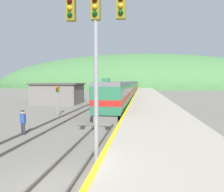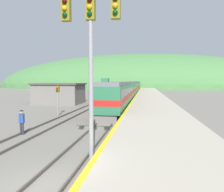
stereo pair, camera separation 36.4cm
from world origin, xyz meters
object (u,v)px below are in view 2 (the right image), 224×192
(signal_mast_main, at_px, (91,36))
(carriage_fourth, at_px, (137,85))
(carriage_second, at_px, (129,89))
(carriage_third, at_px, (134,87))
(signal_post_siding, at_px, (58,94))
(track_worker, at_px, (22,121))
(express_train_lead_car, at_px, (118,95))

(signal_mast_main, bearing_deg, carriage_fourth, 90.88)
(carriage_second, bearing_deg, carriage_third, 90.00)
(carriage_fourth, xyz_separation_m, signal_post_siding, (-6.23, -70.60, 0.38))
(carriage_second, distance_m, track_worker, 36.33)
(express_train_lead_car, relative_size, carriage_fourth, 0.97)
(signal_mast_main, height_order, signal_post_siding, signal_mast_main)
(express_train_lead_car, relative_size, carriage_second, 0.97)
(express_train_lead_car, distance_m, carriage_third, 43.30)
(carriage_second, distance_m, signal_mast_main, 41.65)
(express_train_lead_car, distance_m, carriage_fourth, 65.01)
(carriage_third, bearing_deg, express_train_lead_car, -90.00)
(carriage_fourth, bearing_deg, signal_mast_main, -89.12)
(express_train_lead_car, height_order, track_worker, express_train_lead_car)
(carriage_fourth, height_order, signal_post_siding, carriage_fourth)
(carriage_second, xyz_separation_m, signal_post_siding, (-6.23, -27.18, 0.38))
(track_worker, bearing_deg, signal_mast_main, -39.52)
(carriage_second, distance_m, carriage_fourth, 43.43)
(express_train_lead_car, height_order, signal_post_siding, express_train_lead_car)
(carriage_fourth, xyz_separation_m, track_worker, (-5.43, -79.34, -1.07))
(express_train_lead_car, xyz_separation_m, signal_mast_main, (1.30, -19.87, 3.84))
(carriage_second, bearing_deg, carriage_fourth, 90.00)
(signal_post_siding, height_order, track_worker, signal_post_siding)
(carriage_fourth, bearing_deg, signal_post_siding, -95.04)
(carriage_fourth, xyz_separation_m, signal_mast_main, (1.30, -84.88, 3.85))
(signal_mast_main, distance_m, signal_post_siding, 16.51)
(express_train_lead_car, relative_size, carriage_third, 0.97)
(express_train_lead_car, height_order, carriage_third, express_train_lead_car)
(track_worker, bearing_deg, carriage_second, 81.41)
(signal_mast_main, distance_m, track_worker, 10.01)
(signal_mast_main, relative_size, track_worker, 4.72)
(carriage_third, height_order, signal_post_siding, carriage_third)
(signal_post_siding, bearing_deg, express_train_lead_car, 41.93)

